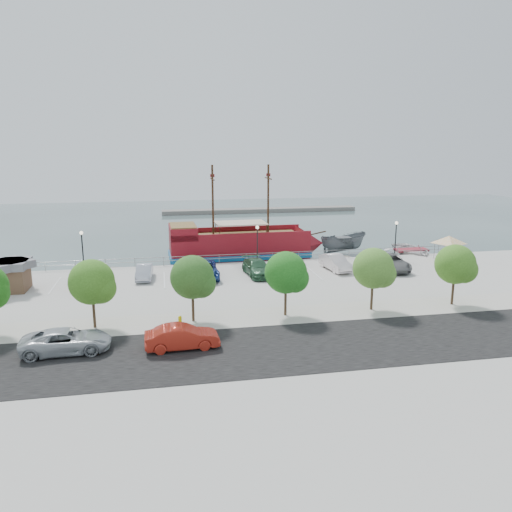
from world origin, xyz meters
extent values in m
plane|color=#374848|center=(0.00, 0.00, -1.00)|extent=(160.00, 160.00, 0.00)
cube|color=#AEADA8|center=(0.00, -21.00, -0.60)|extent=(100.00, 58.00, 1.20)
cube|color=black|center=(0.00, -16.00, 0.01)|extent=(100.00, 8.00, 0.04)
cube|color=#AEA79A|center=(0.00, -10.00, 0.01)|extent=(100.00, 4.00, 0.05)
cylinder|color=gray|center=(0.00, 7.80, 0.95)|extent=(50.00, 0.06, 0.06)
cylinder|color=gray|center=(0.00, 7.80, 0.55)|extent=(50.00, 0.06, 0.06)
cube|color=slate|center=(10.00, 55.00, -0.60)|extent=(40.00, 3.00, 0.80)
cube|color=maroon|center=(-1.13, 12.08, 0.92)|extent=(16.26, 5.47, 2.62)
cube|color=#1665A1|center=(-1.13, 12.08, 0.06)|extent=(16.57, 5.78, 0.61)
cone|color=maroon|center=(7.74, 12.32, 0.92)|extent=(3.35, 4.92, 4.84)
cube|color=maroon|center=(-7.68, 11.91, 2.93)|extent=(3.16, 5.12, 1.41)
cube|color=brown|center=(-7.68, 11.91, 3.69)|extent=(2.95, 4.71, 0.12)
cube|color=brown|center=(-0.63, 12.10, 2.28)|extent=(13.22, 4.78, 0.15)
cube|color=maroon|center=(-1.20, 14.50, 2.58)|extent=(16.14, 0.63, 0.71)
cube|color=maroon|center=(-1.07, 9.67, 2.58)|extent=(16.14, 0.63, 0.71)
cylinder|color=#382111|center=(2.40, 12.18, 6.36)|extent=(0.25, 0.25, 8.27)
cylinder|color=#382111|center=(-4.16, 12.00, 6.36)|extent=(0.25, 0.25, 8.27)
cylinder|color=#382111|center=(2.40, 12.18, 8.88)|extent=(0.22, 3.03, 0.14)
cylinder|color=#382111|center=(-4.16, 12.00, 8.88)|extent=(0.22, 3.03, 0.14)
cube|color=beige|center=(-0.93, 12.09, 3.74)|extent=(5.95, 3.99, 0.12)
cylinder|color=#382111|center=(8.45, 12.34, 2.13)|extent=(2.51, 0.23, 0.60)
imported|color=slate|center=(12.54, 13.84, 0.24)|extent=(6.72, 3.47, 2.48)
imported|color=silver|center=(19.94, 10.03, -0.27)|extent=(5.09, 7.11, 1.47)
cube|color=slate|center=(-13.22, 9.20, -0.82)|extent=(6.55, 4.05, 0.36)
cube|color=slate|center=(8.80, 9.20, -0.78)|extent=(7.97, 4.93, 0.44)
cube|color=#6B6659|center=(15.25, 9.20, -0.80)|extent=(7.00, 2.09, 0.40)
cube|color=brown|center=(-23.52, 1.03, 1.08)|extent=(2.96, 2.96, 2.16)
cube|color=slate|center=(-23.52, 1.03, 2.40)|extent=(3.36, 3.36, 0.69)
cylinder|color=slate|center=(20.44, 5.67, 1.04)|extent=(0.09, 0.09, 2.08)
cylinder|color=slate|center=(22.74, 4.79, 1.04)|extent=(0.09, 0.09, 2.08)
cylinder|color=slate|center=(19.56, 3.37, 1.04)|extent=(0.09, 0.09, 2.08)
cylinder|color=slate|center=(21.86, 2.49, 1.04)|extent=(0.09, 0.09, 2.08)
pyramid|color=white|center=(21.15, 4.08, 2.89)|extent=(5.14, 5.14, 0.85)
imported|color=#A7AEB3|center=(-16.20, -14.12, 0.76)|extent=(5.59, 2.79, 1.52)
imported|color=#B22719|center=(-9.02, -14.88, 0.78)|extent=(4.80, 1.86, 1.56)
cylinder|color=#CCBB04|center=(-9.01, -10.80, 0.31)|extent=(0.25, 0.25, 0.62)
sphere|color=#CCBB04|center=(-9.01, -10.80, 0.64)|extent=(0.27, 0.27, 0.27)
cylinder|color=black|center=(-18.00, 6.50, 2.00)|extent=(0.12, 0.12, 4.00)
sphere|color=#FFF2CC|center=(-18.00, 6.50, 4.10)|extent=(0.36, 0.36, 0.36)
cylinder|color=black|center=(0.00, 6.50, 2.00)|extent=(0.12, 0.12, 4.00)
sphere|color=#FFF2CC|center=(0.00, 6.50, 4.10)|extent=(0.36, 0.36, 0.36)
cylinder|color=black|center=(16.00, 6.50, 2.00)|extent=(0.12, 0.12, 4.00)
sphere|color=#FFF2CC|center=(16.00, 6.50, 4.10)|extent=(0.36, 0.36, 0.36)
cylinder|color=#473321|center=(-15.00, -10.00, 1.10)|extent=(0.20, 0.20, 2.20)
sphere|color=#36661C|center=(-15.00, -10.00, 3.40)|extent=(3.20, 3.20, 3.20)
sphere|color=#36661C|center=(-14.40, -10.30, 3.00)|extent=(2.20, 2.20, 2.20)
cylinder|color=#473321|center=(-8.00, -10.00, 1.10)|extent=(0.20, 0.20, 2.20)
sphere|color=#2A541D|center=(-8.00, -10.00, 3.40)|extent=(3.20, 3.20, 3.20)
sphere|color=#2A541D|center=(-7.40, -10.30, 3.00)|extent=(2.20, 2.20, 2.20)
cylinder|color=#473321|center=(-1.00, -10.00, 1.10)|extent=(0.20, 0.20, 2.20)
sphere|color=#1E5E19|center=(-1.00, -10.00, 3.40)|extent=(3.20, 3.20, 3.20)
sphere|color=#1E5E19|center=(-0.40, -10.30, 3.00)|extent=(2.20, 2.20, 2.20)
cylinder|color=#473321|center=(6.00, -10.00, 1.10)|extent=(0.20, 0.20, 2.20)
sphere|color=#467328|center=(6.00, -10.00, 3.40)|extent=(3.20, 3.20, 3.20)
sphere|color=#467328|center=(6.60, -10.30, 3.00)|extent=(2.20, 2.20, 2.20)
cylinder|color=#473321|center=(13.00, -10.00, 1.10)|extent=(0.20, 0.20, 2.20)
sphere|color=#3C6E1F|center=(13.00, -10.00, 3.40)|extent=(3.20, 3.20, 3.20)
sphere|color=#3C6E1F|center=(13.60, -10.30, 3.00)|extent=(2.20, 2.20, 2.20)
imported|color=#A70E06|center=(-16.64, 1.26, 0.81)|extent=(2.46, 4.94, 1.62)
imported|color=silver|center=(-11.89, 2.76, 0.69)|extent=(1.66, 4.27, 1.39)
imported|color=navy|center=(-6.17, 2.08, 0.81)|extent=(2.73, 5.88, 1.63)
imported|color=#2F5E3D|center=(-0.86, 2.09, 0.78)|extent=(2.65, 5.56, 1.57)
imported|color=black|center=(2.15, 2.57, 0.80)|extent=(2.53, 4.92, 1.60)
imported|color=white|center=(7.52, 2.64, 0.80)|extent=(2.27, 5.03, 1.60)
imported|color=slate|center=(13.26, 1.71, 0.81)|extent=(3.12, 6.04, 1.63)
camera|label=1|loc=(-9.97, -45.16, 12.88)|focal=35.00mm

